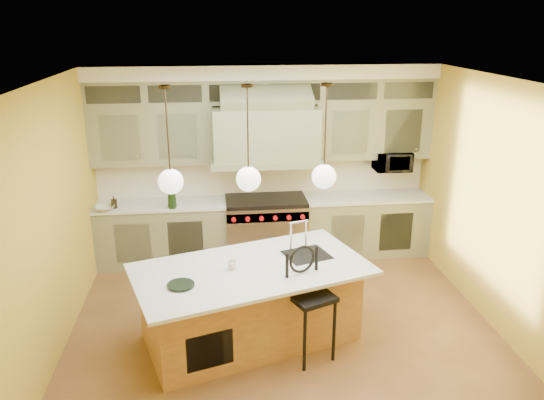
{
  "coord_description": "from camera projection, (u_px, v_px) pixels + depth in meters",
  "views": [
    {
      "loc": [
        -0.75,
        -5.32,
        3.5
      ],
      "look_at": [
        -0.07,
        0.7,
        1.43
      ],
      "focal_mm": 35.0,
      "sensor_mm": 36.0,
      "label": 1
    }
  ],
  "objects": [
    {
      "name": "floor",
      "position": [
        285.0,
        334.0,
        6.21
      ],
      "size": [
        5.0,
        5.0,
        0.0
      ],
      "primitive_type": "plane",
      "color": "brown",
      "rests_on": "ground"
    },
    {
      "name": "ceiling",
      "position": [
        287.0,
        83.0,
        5.27
      ],
      "size": [
        5.0,
        5.0,
        0.0
      ],
      "primitive_type": "plane",
      "rotation": [
        3.14,
        0.0,
        0.0
      ],
      "color": "white",
      "rests_on": "wall_back"
    },
    {
      "name": "wall_back",
      "position": [
        263.0,
        161.0,
        8.09
      ],
      "size": [
        5.0,
        0.0,
        5.0
      ],
      "primitive_type": "plane",
      "rotation": [
        1.57,
        0.0,
        0.0
      ],
      "color": "gold",
      "rests_on": "ground"
    },
    {
      "name": "wall_front",
      "position": [
        339.0,
        357.0,
        3.39
      ],
      "size": [
        5.0,
        0.0,
        5.0
      ],
      "primitive_type": "plane",
      "rotation": [
        -1.57,
        0.0,
        0.0
      ],
      "color": "gold",
      "rests_on": "ground"
    },
    {
      "name": "wall_left",
      "position": [
        46.0,
        228.0,
        5.48
      ],
      "size": [
        0.0,
        5.0,
        5.0
      ],
      "primitive_type": "plane",
      "rotation": [
        1.57,
        0.0,
        1.57
      ],
      "color": "gold",
      "rests_on": "ground"
    },
    {
      "name": "wall_right",
      "position": [
        504.0,
        210.0,
        6.01
      ],
      "size": [
        0.0,
        5.0,
        5.0
      ],
      "primitive_type": "plane",
      "rotation": [
        1.57,
        0.0,
        -1.57
      ],
      "color": "gold",
      "rests_on": "ground"
    },
    {
      "name": "back_cabinetry",
      "position": [
        265.0,
        167.0,
        7.85
      ],
      "size": [
        5.0,
        0.77,
        2.9
      ],
      "color": "gray",
      "rests_on": "floor"
    },
    {
      "name": "range",
      "position": [
        266.0,
        228.0,
        8.07
      ],
      "size": [
        1.2,
        0.74,
        0.96
      ],
      "color": "silver",
      "rests_on": "floor"
    },
    {
      "name": "kitchen_island",
      "position": [
        251.0,
        302.0,
        5.99
      ],
      "size": [
        2.82,
        2.04,
        1.35
      ],
      "rotation": [
        0.0,
        0.0,
        0.31
      ],
      "color": "olive",
      "rests_on": "floor"
    },
    {
      "name": "counter_stool",
      "position": [
        309.0,
        297.0,
        5.61
      ],
      "size": [
        0.57,
        0.57,
        1.24
      ],
      "rotation": [
        0.0,
        0.0,
        0.4
      ],
      "color": "black",
      "rests_on": "floor"
    },
    {
      "name": "microwave",
      "position": [
        392.0,
        161.0,
        8.07
      ],
      "size": [
        0.54,
        0.37,
        0.3
      ],
      "primitive_type": "imported",
      "color": "black",
      "rests_on": "back_cabinetry"
    },
    {
      "name": "oil_bottle_a",
      "position": [
        172.0,
        197.0,
        7.52
      ],
      "size": [
        0.14,
        0.14,
        0.33
      ],
      "primitive_type": "imported",
      "rotation": [
        0.0,
        0.0,
        -0.06
      ],
      "color": "black",
      "rests_on": "back_cabinetry"
    },
    {
      "name": "oil_bottle_b",
      "position": [
        114.0,
        202.0,
        7.55
      ],
      "size": [
        0.09,
        0.09,
        0.18
      ],
      "primitive_type": "imported",
      "rotation": [
        0.0,
        0.0,
        0.13
      ],
      "color": "black",
      "rests_on": "back_cabinetry"
    },
    {
      "name": "fruit_bowl",
      "position": [
        105.0,
        208.0,
        7.46
      ],
      "size": [
        0.28,
        0.28,
        0.06
      ],
      "primitive_type": "imported",
      "rotation": [
        0.0,
        0.0,
        0.06
      ],
      "color": "beige",
      "rests_on": "back_cabinetry"
    },
    {
      "name": "cup",
      "position": [
        232.0,
        265.0,
        5.75
      ],
      "size": [
        0.11,
        0.11,
        0.1
      ],
      "primitive_type": "imported",
      "rotation": [
        0.0,
        0.0,
        -0.05
      ],
      "color": "silver",
      "rests_on": "kitchen_island"
    },
    {
      "name": "pendant_left",
      "position": [
        171.0,
        179.0,
        5.42
      ],
      "size": [
        0.26,
        0.26,
        1.11
      ],
      "color": "#2D2319",
      "rests_on": "ceiling"
    },
    {
      "name": "pendant_center",
      "position": [
        248.0,
        176.0,
        5.51
      ],
      "size": [
        0.26,
        0.26,
        1.11
      ],
      "color": "#2D2319",
      "rests_on": "ceiling"
    },
    {
      "name": "pendant_right",
      "position": [
        324.0,
        174.0,
        5.59
      ],
      "size": [
        0.26,
        0.26,
        1.11
      ],
      "color": "#2D2319",
      "rests_on": "ceiling"
    }
  ]
}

